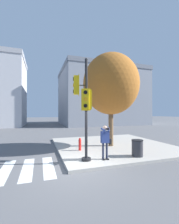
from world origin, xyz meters
name	(u,v)px	position (x,y,z in m)	size (l,w,h in m)	color
ground_plane	(77,169)	(0.00, 0.00, 0.00)	(160.00, 160.00, 0.00)	#5B5B5E
sidewalk_corner	(112,145)	(3.50, 3.50, 0.07)	(8.00, 8.00, 0.14)	#ADA89E
crosswalk_stripes	(5,171)	(-2.97, 0.69, 0.00)	(4.02, 2.90, 0.01)	silver
traffic_signal_pole	(84,103)	(0.48, 0.54, 2.95)	(1.08, 1.24, 5.00)	black
person_photographer	(105,139)	(1.53, 0.40, 1.14)	(0.58, 0.54, 1.67)	black
street_tree	(111,84)	(3.19, 3.10, 4.49)	(3.92, 3.92, 6.51)	brown
fire_hydrant	(80,144)	(0.78, 2.52, 0.52)	(0.16, 0.22, 0.76)	red
trash_bin	(137,148)	(3.38, 0.34, 0.58)	(0.61, 0.61, 0.87)	#2D2D33
building_right	(100,97)	(11.23, 24.70, 5.95)	(16.99, 14.13, 11.87)	gray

